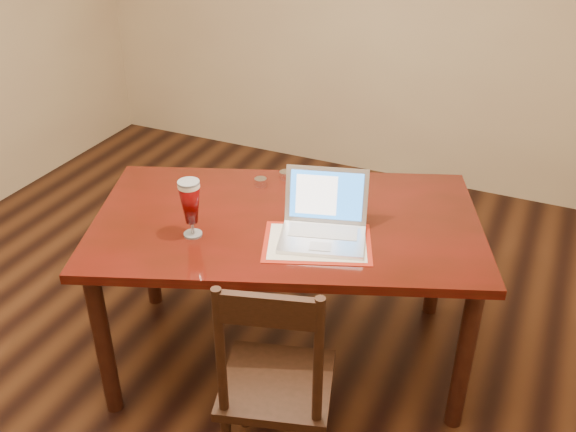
% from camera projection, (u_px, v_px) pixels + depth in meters
% --- Properties ---
extents(ground, '(5.00, 5.00, 0.00)m').
position_uv_depth(ground, '(202.00, 371.00, 3.21)').
color(ground, black).
rests_on(ground, ground).
extents(room_shell, '(4.51, 5.01, 2.71)m').
position_uv_depth(room_shell, '(169.00, 11.00, 2.31)').
color(room_shell, tan).
rests_on(room_shell, ground).
extents(dining_table, '(1.97, 1.53, 1.08)m').
position_uv_depth(dining_table, '(286.00, 236.00, 2.94)').
color(dining_table, '#4C0E0A').
rests_on(dining_table, ground).
extents(dining_chair, '(0.53, 0.51, 1.01)m').
position_uv_depth(dining_chair, '(275.00, 384.00, 2.48)').
color(dining_chair, black).
rests_on(dining_chair, ground).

